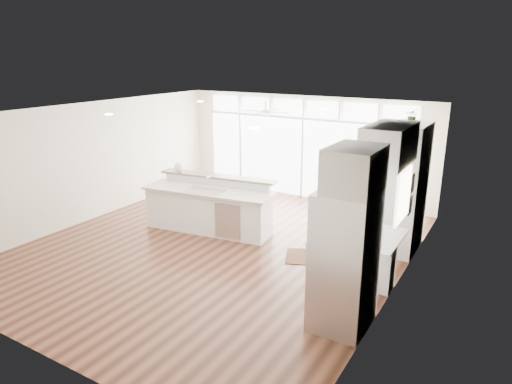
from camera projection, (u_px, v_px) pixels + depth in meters
The scene contains 24 objects.
floor at pixel (218, 247), 9.22m from camera, with size 7.00×8.00×0.02m, color #412014.
ceiling at pixel (215, 112), 8.43m from camera, with size 7.00×8.00×0.02m, color white.
wall_back at pixel (304, 147), 12.11m from camera, with size 7.00×0.04×2.70m, color silver.
wall_front at pixel (25, 259), 5.53m from camera, with size 7.00×0.04×2.70m, color silver.
wall_left at pixel (93, 161), 10.53m from camera, with size 0.04×8.00×2.70m, color silver.
wall_right at pixel (400, 213), 7.11m from camera, with size 0.04×8.00×2.70m, color silver.
glass_wall at pixel (303, 159), 12.15m from camera, with size 5.80×0.06×2.08m, color silver.
transom_row at pixel (304, 108), 11.76m from camera, with size 5.90×0.06×0.40m, color silver.
desk_window at pixel (403, 195), 7.32m from camera, with size 0.04×0.85×0.85m, color white.
ceiling_fan at pixel (266, 107), 11.04m from camera, with size 1.16×1.16×0.32m, color silver.
recessed_lights at pixel (221, 112), 8.60m from camera, with size 3.40×3.00×0.02m, color beige.
oven_cabinet at pixel (405, 188), 8.78m from camera, with size 0.64×1.20×2.50m, color white.
desk_nook at pixel (377, 257), 7.82m from camera, with size 0.72×1.30×0.76m, color white.
upper_cabinets at pixel (389, 145), 7.23m from camera, with size 0.64×1.30×0.64m, color white.
refrigerator at pixel (345, 260), 6.29m from camera, with size 0.76×0.90×2.00m, color silver.
fridge_cabinet at pixel (355, 169), 5.89m from camera, with size 0.64×0.90×0.60m, color white.
framed_photos at pixel (411, 195), 7.87m from camera, with size 0.06×0.22×0.80m, color black.
kitchen_island at pixel (208, 206), 9.88m from camera, with size 2.88×1.08×1.14m, color white.
rug at pixel (312, 257), 8.71m from camera, with size 0.99×0.72×0.01m, color #391C12.
office_chair at pixel (323, 228), 8.90m from camera, with size 0.49×0.45×0.93m, color black.
fishbowl at pixel (179, 167), 10.39m from camera, with size 0.22×0.22×0.22m, color white.
monitor at pixel (375, 224), 7.69m from camera, with size 0.09×0.53×0.44m, color black.
keyboard at pixel (365, 234), 7.83m from camera, with size 0.11×0.30×0.02m, color silver.
potted_plant at pixel (412, 117), 8.39m from camera, with size 0.25×0.28×0.22m, color #345A26.
Camera 1 is at (4.99, -6.92, 3.74)m, focal length 32.00 mm.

